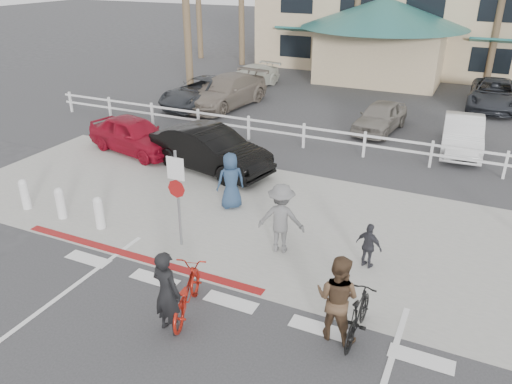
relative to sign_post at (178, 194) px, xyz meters
The scene contains 25 objects.
ground 3.50m from the sign_post, 43.73° to the right, with size 140.00×140.00×0.00m, color #333335.
sidewalk_plaza 3.56m from the sign_post, 45.00° to the left, with size 22.00×7.00×0.01m, color gray.
cross_street 6.86m from the sign_post, 69.94° to the left, with size 40.00×5.00×0.01m, color #333335.
parking_lot 16.03m from the sign_post, 81.72° to the left, with size 50.00×16.00×0.01m, color #333335.
curb_red 1.89m from the sign_post, 124.99° to the right, with size 7.00×0.25×0.02m, color maroon.
rail_fence 8.81m from the sign_post, 71.36° to the left, with size 29.40×0.16×1.00m, color silver, non-canonical shape.
sign_post is the anchor object (origin of this frame).
bollard_0 2.69m from the sign_post, behind, with size 0.26×0.26×0.95m, color silver, non-canonical shape.
bollard_1 4.03m from the sign_post, behind, with size 0.26×0.26×0.95m, color silver, non-canonical shape.
bollard_2 5.39m from the sign_post, behind, with size 0.26×0.26×0.95m, color silver, non-canonical shape.
bike_red 2.96m from the sign_post, 54.51° to the right, with size 0.65×1.86×0.98m, color maroon.
rider_red 3.36m from the sign_post, 60.95° to the right, with size 0.66×0.43×1.82m, color black.
bike_black 5.33m from the sign_post, 16.42° to the right, with size 0.47×1.65×0.99m, color black.
rider_black 4.96m from the sign_post, 19.65° to the right, with size 0.88×0.69×1.82m, color #4D3725.
pedestrian_a 2.64m from the sign_post, 18.95° to the left, with size 1.18×0.68×1.83m, color slate.
pedestrian_child 4.82m from the sign_post, 12.58° to the left, with size 0.68×0.28×1.16m, color #2D2E34.
pedestrian_b 2.56m from the sign_post, 86.43° to the left, with size 0.84×0.54×1.71m, color navy.
car_white_sedan 5.19m from the sign_post, 111.35° to the left, with size 1.60×4.60×1.52m, color black.
car_red_compact 7.48m from the sign_post, 136.43° to the left, with size 1.64×4.07×1.39m, color maroon.
lot_car_0 13.70m from the sign_post, 118.28° to the left, with size 2.33×5.05×1.40m, color #282B30.
lot_car_1 13.57m from the sign_post, 113.36° to the left, with size 2.16×5.30×1.54m, color slate.
lot_car_2 12.03m from the sign_post, 77.88° to the left, with size 1.49×3.71×1.26m, color gray.
lot_car_3 12.14m from the sign_post, 60.72° to the left, with size 1.43×4.09×1.35m, color silver.
lot_car_4 17.77m from the sign_post, 109.99° to the left, with size 1.72×4.24×1.23m, color silver.
lot_car_5 19.14m from the sign_post, 69.14° to the left, with size 2.31×5.02×1.39m, color #282B31.
Camera 1 is at (4.24, -7.12, 6.74)m, focal length 35.00 mm.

